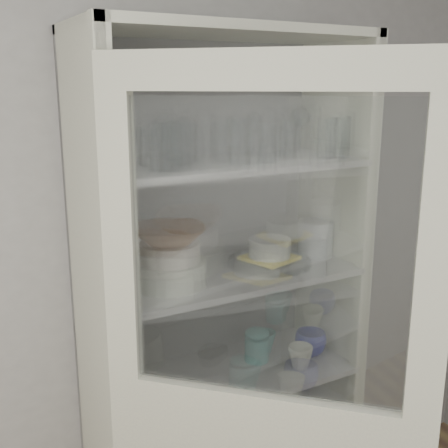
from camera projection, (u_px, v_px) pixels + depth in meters
wall_back at (149, 253)px, 2.11m from camera, size 3.60×0.02×2.60m
pantry_cabinet at (216, 346)px, 2.16m from camera, size 1.00×0.45×2.10m
tumbler_0 at (161, 147)px, 1.69m from camera, size 0.08×0.08×0.15m
tumbler_1 at (181, 151)px, 1.69m from camera, size 0.06×0.06×0.12m
tumbler_2 at (171, 146)px, 1.70m from camera, size 0.09×0.09×0.15m
tumbler_3 at (239, 142)px, 1.80m from camera, size 0.08×0.08×0.15m
tumbler_4 at (267, 143)px, 1.87m from camera, size 0.08×0.08×0.13m
tumbler_5 at (327, 138)px, 1.99m from camera, size 0.08×0.08×0.14m
tumbler_6 at (340, 137)px, 2.01m from camera, size 0.08×0.08×0.15m
tumbler_7 at (111, 150)px, 1.69m from camera, size 0.06×0.06×0.13m
tumbler_8 at (149, 146)px, 1.80m from camera, size 0.08×0.08×0.13m
tumbler_9 at (221, 141)px, 1.90m from camera, size 0.07×0.07×0.14m
tumbler_10 at (186, 143)px, 1.86m from camera, size 0.09×0.09×0.14m
tumbler_11 at (288, 139)px, 2.02m from camera, size 0.08×0.08×0.13m
goblet_0 at (165, 134)px, 1.91m from camera, size 0.08×0.08×0.18m
goblet_1 at (184, 136)px, 1.94m from camera, size 0.07×0.07×0.17m
goblet_2 at (252, 132)px, 2.09m from camera, size 0.07×0.07×0.17m
goblet_3 at (300, 127)px, 2.20m from camera, size 0.08×0.08×0.19m
plate_stack_front at (170, 273)px, 1.88m from camera, size 0.25×0.25×0.08m
plate_stack_back at (125, 267)px, 1.98m from camera, size 0.20×0.20×0.06m
cream_bowl at (170, 252)px, 1.86m from camera, size 0.26×0.26×0.06m
terracotta_bowl at (169, 234)px, 1.85m from camera, size 0.31×0.31×0.06m
glass_platter at (269, 262)px, 2.11m from camera, size 0.37×0.37×0.02m
yellow_trivet at (269, 258)px, 2.10m from camera, size 0.21×0.21×0.01m
white_ramekin at (270, 247)px, 2.09m from camera, size 0.16×0.16×0.07m
grey_bowl_stack at (316, 238)px, 2.20m from camera, size 0.14×0.14×0.14m
mug_blue at (310, 343)px, 2.25m from camera, size 0.13×0.13×0.10m
mug_teal at (264, 342)px, 2.27m from camera, size 0.11×0.11×0.09m
mug_white at (300, 357)px, 2.14m from camera, size 0.10×0.10×0.09m
teal_jar at (257, 347)px, 2.20m from camera, size 0.10×0.10×0.11m
measuring_cups at (188, 390)px, 1.96m from camera, size 0.10×0.10×0.04m
white_canister at (118, 381)px, 1.92m from camera, size 0.14×0.14×0.13m
tin_box at (267, 448)px, 2.27m from camera, size 0.22×0.19×0.06m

